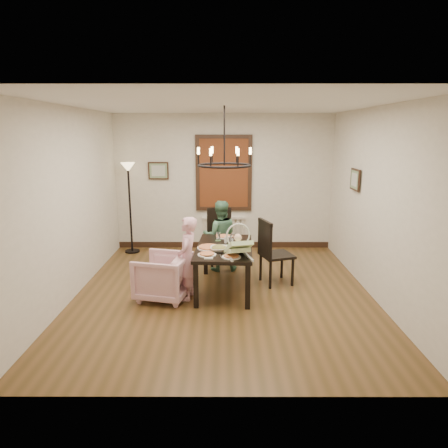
{
  "coord_description": "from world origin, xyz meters",
  "views": [
    {
      "loc": [
        0.02,
        -5.79,
        2.43
      ],
      "look_at": [
        0.01,
        0.18,
        1.05
      ],
      "focal_mm": 32.0,
      "sensor_mm": 36.0,
      "label": 1
    }
  ],
  "objects_px": {
    "chair_far": "(221,237)",
    "armchair": "(163,276)",
    "floor_lamp": "(130,209)",
    "dining_table": "(224,252)",
    "drinking_glass": "(231,242)",
    "baby_bouncer": "(238,246)",
    "seated_man": "(220,242)",
    "elderly_woman": "(188,265)",
    "chair_right": "(277,251)"
  },
  "relations": [
    {
      "from": "chair_far",
      "to": "chair_right",
      "type": "bearing_deg",
      "value": -55.49
    },
    {
      "from": "dining_table",
      "to": "chair_right",
      "type": "xyz_separation_m",
      "value": [
        0.85,
        0.28,
        -0.08
      ]
    },
    {
      "from": "elderly_woman",
      "to": "drinking_glass",
      "type": "height_order",
      "value": "elderly_woman"
    },
    {
      "from": "chair_far",
      "to": "elderly_woman",
      "type": "xyz_separation_m",
      "value": [
        -0.47,
        -1.59,
        -0.01
      ]
    },
    {
      "from": "chair_far",
      "to": "baby_bouncer",
      "type": "bearing_deg",
      "value": -90.38
    },
    {
      "from": "elderly_woman",
      "to": "seated_man",
      "type": "height_order",
      "value": "seated_man"
    },
    {
      "from": "dining_table",
      "to": "chair_far",
      "type": "bearing_deg",
      "value": 96.09
    },
    {
      "from": "baby_bouncer",
      "to": "drinking_glass",
      "type": "bearing_deg",
      "value": 85.96
    },
    {
      "from": "seated_man",
      "to": "baby_bouncer",
      "type": "relative_size",
      "value": 2.06
    },
    {
      "from": "chair_far",
      "to": "armchair",
      "type": "distance_m",
      "value": 1.81
    },
    {
      "from": "floor_lamp",
      "to": "elderly_woman",
      "type": "bearing_deg",
      "value": -59.74
    },
    {
      "from": "armchair",
      "to": "drinking_glass",
      "type": "bearing_deg",
      "value": 120.17
    },
    {
      "from": "chair_far",
      "to": "floor_lamp",
      "type": "height_order",
      "value": "floor_lamp"
    },
    {
      "from": "armchair",
      "to": "drinking_glass",
      "type": "relative_size",
      "value": 4.8
    },
    {
      "from": "seated_man",
      "to": "drinking_glass",
      "type": "distance_m",
      "value": 1.01
    },
    {
      "from": "armchair",
      "to": "baby_bouncer",
      "type": "distance_m",
      "value": 1.24
    },
    {
      "from": "dining_table",
      "to": "drinking_glass",
      "type": "xyz_separation_m",
      "value": [
        0.11,
        -0.03,
        0.16
      ]
    },
    {
      "from": "armchair",
      "to": "elderly_woman",
      "type": "xyz_separation_m",
      "value": [
        0.37,
        -0.01,
        0.18
      ]
    },
    {
      "from": "dining_table",
      "to": "armchair",
      "type": "relative_size",
      "value": 2.07
    },
    {
      "from": "drinking_glass",
      "to": "dining_table",
      "type": "bearing_deg",
      "value": 166.16
    },
    {
      "from": "dining_table",
      "to": "chair_right",
      "type": "bearing_deg",
      "value": 21.07
    },
    {
      "from": "dining_table",
      "to": "armchair",
      "type": "xyz_separation_m",
      "value": [
        -0.91,
        -0.33,
        -0.28
      ]
    },
    {
      "from": "dining_table",
      "to": "armchair",
      "type": "distance_m",
      "value": 1.01
    },
    {
      "from": "dining_table",
      "to": "elderly_woman",
      "type": "relative_size",
      "value": 1.5
    },
    {
      "from": "chair_far",
      "to": "seated_man",
      "type": "bearing_deg",
      "value": -100.64
    },
    {
      "from": "baby_bouncer",
      "to": "armchair",
      "type": "bearing_deg",
      "value": 156.01
    },
    {
      "from": "chair_right",
      "to": "drinking_glass",
      "type": "relative_size",
      "value": 6.98
    },
    {
      "from": "chair_far",
      "to": "chair_right",
      "type": "distance_m",
      "value": 1.34
    },
    {
      "from": "chair_right",
      "to": "floor_lamp",
      "type": "xyz_separation_m",
      "value": [
        -2.77,
        1.74,
        0.36
      ]
    },
    {
      "from": "chair_right",
      "to": "drinking_glass",
      "type": "height_order",
      "value": "chair_right"
    },
    {
      "from": "chair_far",
      "to": "armchair",
      "type": "relative_size",
      "value": 1.41
    },
    {
      "from": "baby_bouncer",
      "to": "floor_lamp",
      "type": "bearing_deg",
      "value": 115.79
    },
    {
      "from": "elderly_woman",
      "to": "seated_man",
      "type": "xyz_separation_m",
      "value": [
        0.46,
        1.27,
        0.01
      ]
    },
    {
      "from": "chair_right",
      "to": "seated_man",
      "type": "relative_size",
      "value": 1.03
    },
    {
      "from": "armchair",
      "to": "floor_lamp",
      "type": "height_order",
      "value": "floor_lamp"
    },
    {
      "from": "dining_table",
      "to": "chair_far",
      "type": "xyz_separation_m",
      "value": [
        -0.07,
        1.26,
        -0.09
      ]
    },
    {
      "from": "armchair",
      "to": "dining_table",
      "type": "bearing_deg",
      "value": 123.5
    },
    {
      "from": "seated_man",
      "to": "drinking_glass",
      "type": "height_order",
      "value": "seated_man"
    },
    {
      "from": "dining_table",
      "to": "baby_bouncer",
      "type": "bearing_deg",
      "value": -66.88
    },
    {
      "from": "dining_table",
      "to": "floor_lamp",
      "type": "distance_m",
      "value": 2.79
    },
    {
      "from": "armchair",
      "to": "floor_lamp",
      "type": "relative_size",
      "value": 0.41
    },
    {
      "from": "dining_table",
      "to": "chair_far",
      "type": "distance_m",
      "value": 1.26
    },
    {
      "from": "chair_right",
      "to": "seated_man",
      "type": "xyz_separation_m",
      "value": [
        -0.93,
        0.65,
        -0.02
      ]
    },
    {
      "from": "dining_table",
      "to": "elderly_woman",
      "type": "height_order",
      "value": "elderly_woman"
    },
    {
      "from": "dining_table",
      "to": "seated_man",
      "type": "distance_m",
      "value": 0.94
    },
    {
      "from": "baby_bouncer",
      "to": "floor_lamp",
      "type": "height_order",
      "value": "floor_lamp"
    },
    {
      "from": "dining_table",
      "to": "chair_far",
      "type": "relative_size",
      "value": 1.47
    },
    {
      "from": "armchair",
      "to": "elderly_woman",
      "type": "relative_size",
      "value": 0.72
    },
    {
      "from": "chair_right",
      "to": "armchair",
      "type": "relative_size",
      "value": 1.45
    },
    {
      "from": "chair_far",
      "to": "chair_right",
      "type": "relative_size",
      "value": 0.97
    }
  ]
}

